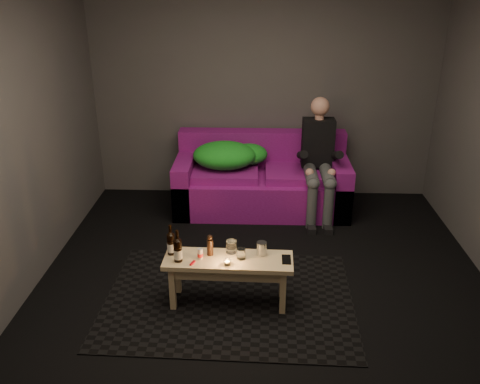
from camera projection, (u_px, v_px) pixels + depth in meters
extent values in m
plane|color=black|center=(263.00, 296.00, 4.33)|extent=(4.50, 4.50, 0.00)
plane|color=#514E51|center=(264.00, 89.00, 5.88)|extent=(4.00, 0.00, 4.00)
plane|color=#514E51|center=(5.00, 148.00, 3.88)|extent=(0.00, 4.50, 4.50)
cube|color=black|center=(229.00, 298.00, 4.28)|extent=(2.11, 1.57, 0.01)
cube|color=#821170|center=(261.00, 192.00, 5.87)|extent=(1.95, 0.88, 0.41)
cube|color=#821170|center=(262.00, 148.00, 6.01)|extent=(1.95, 0.21, 0.43)
cube|color=#821170|center=(186.00, 183.00, 5.86)|extent=(0.20, 0.88, 0.61)
cube|color=#821170|center=(338.00, 185.00, 5.80)|extent=(0.20, 0.88, 0.61)
cube|color=#821170|center=(226.00, 173.00, 5.74)|extent=(0.73, 0.59, 0.10)
cube|color=#821170|center=(298.00, 174.00, 5.72)|extent=(0.73, 0.59, 0.10)
ellipsoid|color=green|center=(224.00, 155.00, 5.71)|extent=(0.70, 0.55, 0.29)
ellipsoid|color=green|center=(249.00, 154.00, 5.84)|extent=(0.43, 0.35, 0.23)
ellipsoid|color=green|center=(207.00, 157.00, 5.85)|extent=(0.31, 0.25, 0.16)
cube|color=black|center=(318.00, 143.00, 5.66)|extent=(0.35, 0.21, 0.54)
sphere|color=#E4A18E|center=(320.00, 106.00, 5.50)|extent=(0.20, 0.20, 0.20)
cylinder|color=#484B51|center=(311.00, 175.00, 5.50)|extent=(0.14, 0.49, 0.14)
cylinder|color=#484B51|center=(327.00, 175.00, 5.49)|extent=(0.14, 0.49, 0.14)
cylinder|color=#484B51|center=(312.00, 207.00, 5.39)|extent=(0.11, 0.11, 0.50)
cylinder|color=#484B51|center=(328.00, 207.00, 5.38)|extent=(0.11, 0.11, 0.50)
cube|color=black|center=(311.00, 228.00, 5.42)|extent=(0.09, 0.21, 0.06)
cube|color=black|center=(328.00, 228.00, 5.42)|extent=(0.09, 0.21, 0.06)
cube|color=#E8B588|center=(228.00, 260.00, 4.08)|extent=(1.05, 0.36, 0.04)
cube|color=#E8B588|center=(228.00, 268.00, 4.10)|extent=(0.91, 0.28, 0.09)
cube|color=#E8B588|center=(173.00, 289.00, 4.08)|extent=(0.05, 0.05, 0.39)
cube|color=#E8B588|center=(178.00, 273.00, 4.30)|extent=(0.05, 0.05, 0.39)
cube|color=#E8B588|center=(283.00, 293.00, 4.03)|extent=(0.05, 0.05, 0.39)
cube|color=#E8B588|center=(282.00, 277.00, 4.24)|extent=(0.05, 0.05, 0.39)
cylinder|color=black|center=(171.00, 244.00, 4.10)|extent=(0.06, 0.06, 0.18)
cylinder|color=white|center=(171.00, 247.00, 4.11)|extent=(0.07, 0.07, 0.07)
cone|color=black|center=(170.00, 233.00, 4.06)|extent=(0.06, 0.06, 0.03)
cylinder|color=black|center=(170.00, 230.00, 4.05)|extent=(0.02, 0.02, 0.08)
cylinder|color=black|center=(178.00, 251.00, 4.00)|extent=(0.07, 0.07, 0.18)
cylinder|color=white|center=(178.00, 254.00, 4.01)|extent=(0.07, 0.07, 0.08)
cone|color=black|center=(177.00, 239.00, 3.96)|extent=(0.07, 0.07, 0.03)
cylinder|color=black|center=(177.00, 236.00, 3.95)|extent=(0.03, 0.03, 0.09)
cylinder|color=silver|center=(200.00, 254.00, 4.05)|extent=(0.05, 0.05, 0.09)
cylinder|color=black|center=(210.00, 247.00, 4.10)|extent=(0.07, 0.07, 0.14)
cylinder|color=white|center=(231.00, 247.00, 4.14)|extent=(0.10, 0.10, 0.10)
cylinder|color=white|center=(227.00, 262.00, 3.98)|extent=(0.05, 0.05, 0.04)
sphere|color=orange|center=(227.00, 261.00, 3.97)|extent=(0.02, 0.02, 0.02)
cylinder|color=white|center=(241.00, 254.00, 4.05)|extent=(0.08, 0.08, 0.09)
cylinder|color=#A8AAAF|center=(262.00, 249.00, 4.10)|extent=(0.11, 0.11, 0.11)
cube|color=black|center=(286.00, 259.00, 4.05)|extent=(0.07, 0.15, 0.01)
cube|color=red|center=(193.00, 263.00, 4.00)|extent=(0.04, 0.07, 0.01)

